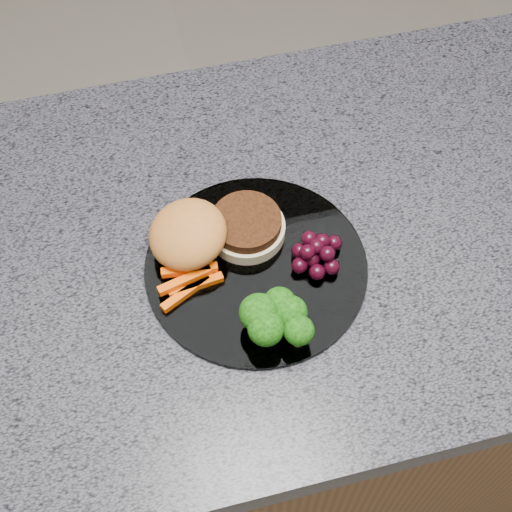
{
  "coord_description": "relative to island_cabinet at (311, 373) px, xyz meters",
  "views": [
    {
      "loc": [
        -0.22,
        -0.47,
        1.61
      ],
      "look_at": [
        -0.11,
        -0.04,
        0.93
      ],
      "focal_mm": 50.0,
      "sensor_mm": 36.0,
      "label": 1
    }
  ],
  "objects": [
    {
      "name": "island_cabinet",
      "position": [
        0.0,
        0.0,
        0.0
      ],
      "size": [
        1.2,
        0.6,
        0.86
      ],
      "primitive_type": "cube",
      "color": "brown",
      "rests_on": "ground"
    },
    {
      "name": "grape_bunch",
      "position": [
        -0.04,
        -0.05,
        0.49
      ],
      "size": [
        0.07,
        0.06,
        0.03
      ],
      "rotation": [
        0.0,
        0.0,
        -0.08
      ],
      "color": "black",
      "rests_on": "plate"
    },
    {
      "name": "broccoli",
      "position": [
        -0.11,
        -0.13,
        0.51
      ],
      "size": [
        0.07,
        0.07,
        0.05
      ],
      "rotation": [
        0.0,
        0.0,
        -0.4
      ],
      "color": "#59832F",
      "rests_on": "plate"
    },
    {
      "name": "burger",
      "position": [
        -0.16,
        -0.0,
        0.5
      ],
      "size": [
        0.19,
        0.12,
        0.05
      ],
      "rotation": [
        0.0,
        0.0,
        0.31
      ],
      "color": "beige",
      "rests_on": "plate"
    },
    {
      "name": "countertop",
      "position": [
        0.0,
        0.0,
        0.45
      ],
      "size": [
        1.2,
        0.6,
        0.04
      ],
      "primitive_type": "cube",
      "color": "#4A4953",
      "rests_on": "island_cabinet"
    },
    {
      "name": "plate",
      "position": [
        -0.11,
        -0.04,
        0.47
      ],
      "size": [
        0.26,
        0.26,
        0.01
      ],
      "primitive_type": "cylinder",
      "color": "white",
      "rests_on": "countertop"
    },
    {
      "name": "carrot_sticks",
      "position": [
        -0.19,
        -0.05,
        0.48
      ],
      "size": [
        0.08,
        0.05,
        0.02
      ],
      "rotation": [
        0.0,
        0.0,
        -0.02
      ],
      "color": "#F55504",
      "rests_on": "plate"
    }
  ]
}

